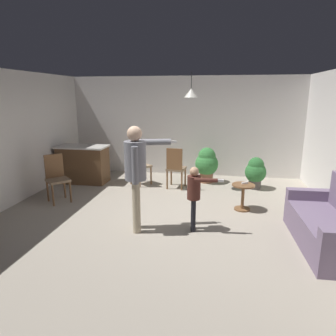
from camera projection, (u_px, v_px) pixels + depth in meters
name	position (u px, v px, depth m)	size (l,w,h in m)	color
ground	(163.00, 217.00, 5.55)	(7.68, 7.68, 0.00)	#9E9384
wall_back	(185.00, 126.00, 8.29)	(6.40, 0.10, 2.70)	silver
wall_left	(0.00, 141.00, 5.76)	(0.10, 6.40, 2.70)	silver
couch_floral	(333.00, 226.00, 4.41)	(0.91, 1.83, 1.00)	slate
kitchen_counter	(83.00, 164.00, 7.67)	(1.26, 0.66, 0.95)	brown
side_table_by_couch	(243.00, 194.00, 5.84)	(0.44, 0.44, 0.52)	brown
person_adult	(136.00, 167.00, 4.78)	(0.79, 0.64, 1.74)	tan
person_child	(194.00, 192.00, 4.87)	(0.58, 0.32, 1.09)	black
dining_chair_by_counter	(138.00, 164.00, 7.41)	(0.59, 0.59, 1.00)	brown
dining_chair_near_wall	(57.00, 176.00, 6.28)	(0.59, 0.59, 1.00)	brown
dining_chair_centre_back	(176.00, 166.00, 7.12)	(0.47, 0.47, 1.00)	brown
potted_plant_corner	(207.00, 163.00, 7.66)	(0.59, 0.59, 0.91)	brown
potted_plant_by_wall	(256.00, 171.00, 7.15)	(0.50, 0.50, 0.77)	#4C4742
spare_remote_on_table	(245.00, 183.00, 5.83)	(0.04, 0.13, 0.04)	white
ceiling_light_pendant	(191.00, 93.00, 6.62)	(0.32, 0.32, 0.55)	silver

